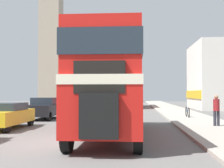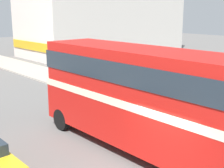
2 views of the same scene
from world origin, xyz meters
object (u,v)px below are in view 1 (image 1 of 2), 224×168
car_parked_mid (7,115)px  pedestrian_walking (216,108)px  bus_distant (129,87)px  church_tower (51,1)px  car_parked_far (45,108)px  bicycle_on_pavement (188,112)px  double_decker_bus (112,79)px

car_parked_mid → pedestrian_walking: size_ratio=2.57×
bus_distant → church_tower: size_ratio=0.27×
car_parked_far → bicycle_on_pavement: bearing=5.6°
double_decker_bus → church_tower: bearing=108.4°
pedestrian_walking → bicycle_on_pavement: size_ratio=0.93×
bus_distant → pedestrian_walking: bus_distant is taller
bicycle_on_pavement → church_tower: (-20.47, 37.49, 19.84)m
bus_distant → car_parked_far: bearing=-106.6°
car_parked_mid → bicycle_on_pavement: bearing=34.6°
car_parked_mid → church_tower: church_tower is taller
bus_distant → car_parked_mid: bearing=-103.1°
car_parked_far → bicycle_on_pavement: (10.31, 1.01, -0.31)m
church_tower → bicycle_on_pavement: bearing=-61.4°
double_decker_bus → car_parked_mid: 6.32m
double_decker_bus → car_parked_mid: bearing=159.4°
bus_distant → bicycle_on_pavement: 18.75m
bicycle_on_pavement → church_tower: bearing=118.6°
bus_distant → bicycle_on_pavement: bearing=-75.6°
car_parked_far → car_parked_mid: bearing=-92.0°
car_parked_mid → pedestrian_walking: pedestrian_walking is taller
bus_distant → bicycle_on_pavement: size_ratio=6.15×
bicycle_on_pavement → pedestrian_walking: bearing=-85.2°
bus_distant → pedestrian_walking: 24.73m
bicycle_on_pavement → car_parked_far: bearing=-174.4°
pedestrian_walking → church_tower: (-20.98, 43.60, 19.27)m
double_decker_bus → bicycle_on_pavement: 10.76m
bus_distant → church_tower: church_tower is taller
bus_distant → car_parked_mid: bus_distant is taller
pedestrian_walking → bus_distant: bearing=102.0°
car_parked_far → church_tower: 44.35m
church_tower → pedestrian_walking: bearing=-64.3°
car_parked_far → bicycle_on_pavement: 10.36m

